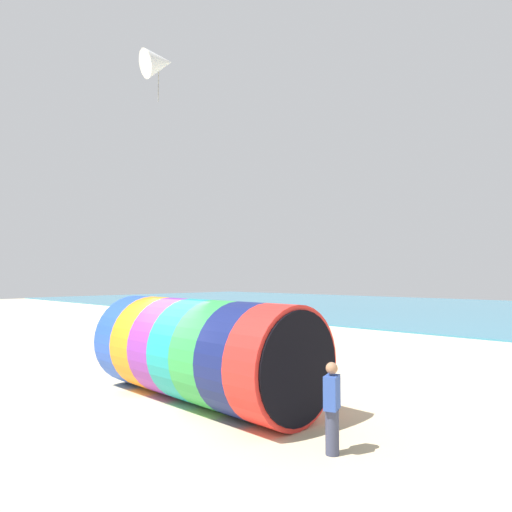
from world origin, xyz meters
TOP-DOWN VIEW (x-y plane):
  - ground_plane at (0.00, 0.00)m, footprint 120.00×120.00m
  - giant_inflatable_tube at (0.57, 1.33)m, footprint 6.50×2.63m
  - kite_handler at (4.88, 0.78)m, footprint 0.33×0.41m
  - kite_white_delta at (-3.24, 2.53)m, footprint 1.20×1.39m
  - bystander_mid_beach at (-8.52, 10.13)m, footprint 0.41×0.41m

SIDE VIEW (x-z plane):
  - ground_plane at x=0.00m, z-range 0.00..0.00m
  - kite_handler at x=4.88m, z-range 0.01..1.60m
  - bystander_mid_beach at x=-8.52m, z-range 0.01..1.62m
  - giant_inflatable_tube at x=0.57m, z-range 0.00..2.52m
  - kite_white_delta at x=-3.24m, z-range 9.30..11.23m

